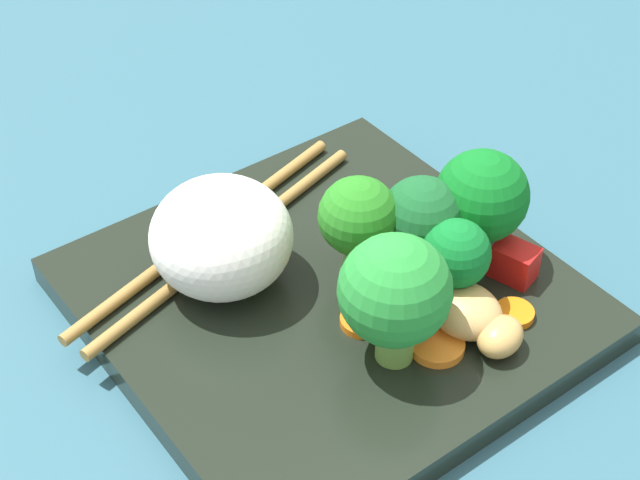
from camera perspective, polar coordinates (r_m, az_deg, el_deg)
ground_plane at (r=52.51cm, az=0.47°, el=-4.96°), size 110.00×110.00×2.00cm
square_plate at (r=51.23cm, az=0.48°, el=-3.55°), size 24.02×24.02×1.60cm
rice_mound at (r=49.46cm, az=-5.84°, el=0.18°), size 8.31×8.30×5.96cm
broccoli_floret_0 at (r=49.63cm, az=6.02°, el=1.24°), size 4.38×4.38×5.89cm
broccoli_floret_1 at (r=48.24cm, az=8.00°, el=-0.89°), size 3.56×3.56×5.16cm
broccoli_floret_2 at (r=48.88cm, az=2.23°, el=1.33°), size 4.15×4.15×6.26cm
broccoli_floret_3 at (r=50.57cm, az=9.52°, el=2.52°), size 4.94×4.94×6.75cm
broccoli_floret_4 at (r=45.00cm, az=4.85°, el=-2.92°), size 5.42×5.42×6.91cm
carrot_slice_0 at (r=48.60cm, az=2.10°, el=-4.97°), size 3.24×3.24×0.42cm
carrot_slice_1 at (r=50.06cm, az=11.37°, el=-4.27°), size 2.83×2.83×0.42cm
carrot_slice_2 at (r=47.88cm, az=6.91°, el=-6.17°), size 3.81×3.81×0.47cm
pepper_chunk_0 at (r=48.57cm, az=6.12°, el=-3.82°), size 2.77×2.68×2.16cm
pepper_chunk_1 at (r=52.99cm, az=4.82°, el=0.23°), size 2.66×3.27×1.34cm
pepper_chunk_2 at (r=51.75cm, az=11.39°, el=-1.30°), size 2.67×2.27×1.97cm
pepper_chunk_3 at (r=49.86cm, az=3.78°, el=-2.92°), size 2.76×2.63×1.26cm
chicken_piece_0 at (r=47.82cm, az=10.58°, el=-5.62°), size 2.79×3.17×1.81cm
chicken_piece_1 at (r=48.47cm, az=8.57°, el=-4.13°), size 4.36×3.85×2.28cm
chopstick_pair at (r=53.50cm, az=-6.05°, el=0.13°), size 8.65×20.58×0.68cm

